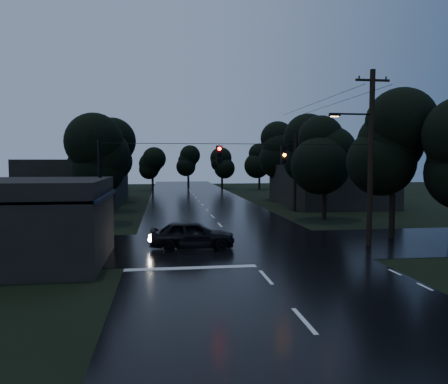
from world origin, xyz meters
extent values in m
plane|color=black|center=(0.00, 0.00, 0.00)|extent=(160.00, 160.00, 0.00)
cube|color=black|center=(0.00, 30.00, 0.00)|extent=(12.00, 120.00, 0.02)
cube|color=black|center=(0.00, 12.00, 0.00)|extent=(60.00, 9.00, 0.02)
cube|color=black|center=(-10.00, 9.00, 3.20)|extent=(6.00, 7.00, 0.12)
cube|color=black|center=(-7.00, 9.00, 3.20)|extent=(0.30, 7.00, 0.15)
cylinder|color=black|center=(-7.20, 6.00, 1.50)|extent=(0.10, 0.10, 3.00)
cylinder|color=black|center=(-7.20, 12.00, 1.50)|extent=(0.10, 0.10, 3.00)
cube|color=#ECCD5E|center=(-7.05, 7.50, 2.50)|extent=(0.06, 1.60, 0.50)
cube|color=#ECCD5E|center=(-7.05, 10.20, 2.50)|extent=(0.06, 1.20, 0.50)
cube|color=black|center=(14.00, 34.00, 2.20)|extent=(10.00, 14.00, 4.40)
cube|color=black|center=(-14.00, 40.00, 2.50)|extent=(10.00, 16.00, 5.00)
cylinder|color=black|center=(7.50, 11.00, 5.00)|extent=(0.30, 0.30, 10.00)
cube|color=black|center=(7.50, 11.00, 9.40)|extent=(2.00, 0.12, 0.12)
cylinder|color=black|center=(6.40, 11.00, 7.50)|extent=(2.20, 0.10, 0.10)
cube|color=black|center=(5.30, 11.00, 7.45)|extent=(0.60, 0.25, 0.18)
cube|color=#FFB266|center=(5.30, 11.00, 7.35)|extent=(0.45, 0.18, 0.03)
cylinder|color=black|center=(8.30, 28.00, 3.75)|extent=(0.30, 0.30, 7.50)
cube|color=black|center=(8.30, 28.00, 6.90)|extent=(2.00, 0.12, 0.12)
cylinder|color=black|center=(-7.50, 11.00, 3.00)|extent=(0.18, 0.18, 6.00)
cylinder|color=black|center=(0.00, 11.00, 5.80)|extent=(15.00, 0.03, 0.03)
cube|color=black|center=(-1.20, 11.00, 5.20)|extent=(0.32, 0.25, 1.00)
sphere|color=#FF0C07|center=(-1.20, 10.85, 5.20)|extent=(0.18, 0.18, 0.18)
cube|color=black|center=(2.40, 11.00, 5.20)|extent=(0.32, 0.25, 1.00)
sphere|color=orange|center=(2.40, 10.85, 5.20)|extent=(0.18, 0.18, 0.18)
cylinder|color=black|center=(10.00, 13.00, 1.40)|extent=(0.36, 0.36, 2.80)
sphere|color=black|center=(10.00, 13.00, 4.80)|extent=(4.48, 4.48, 4.48)
sphere|color=black|center=(10.00, 13.00, 6.00)|extent=(4.48, 4.48, 4.48)
sphere|color=black|center=(10.00, 13.00, 7.20)|extent=(4.48, 4.48, 4.48)
cylinder|color=black|center=(-9.00, 22.00, 1.22)|extent=(0.36, 0.36, 2.45)
sphere|color=black|center=(-9.00, 22.00, 4.20)|extent=(3.92, 3.92, 3.92)
sphere|color=black|center=(-9.00, 22.00, 5.25)|extent=(3.92, 3.92, 3.92)
sphere|color=black|center=(-9.00, 22.00, 6.30)|extent=(3.92, 3.92, 3.92)
cylinder|color=black|center=(-9.60, 30.00, 1.31)|extent=(0.36, 0.36, 2.62)
sphere|color=black|center=(-9.60, 30.00, 4.50)|extent=(4.20, 4.20, 4.20)
sphere|color=black|center=(-9.60, 30.00, 5.62)|extent=(4.20, 4.20, 4.20)
sphere|color=black|center=(-9.60, 30.00, 6.75)|extent=(4.20, 4.20, 4.20)
cylinder|color=black|center=(-10.20, 40.00, 1.40)|extent=(0.36, 0.36, 2.80)
sphere|color=black|center=(-10.20, 40.00, 4.80)|extent=(4.48, 4.48, 4.48)
sphere|color=black|center=(-10.20, 40.00, 6.00)|extent=(4.48, 4.48, 4.48)
sphere|color=black|center=(-10.20, 40.00, 7.20)|extent=(4.48, 4.48, 4.48)
cylinder|color=black|center=(9.00, 22.00, 1.31)|extent=(0.36, 0.36, 2.62)
sphere|color=black|center=(9.00, 22.00, 4.50)|extent=(4.20, 4.20, 4.20)
sphere|color=black|center=(9.00, 22.00, 5.62)|extent=(4.20, 4.20, 4.20)
sphere|color=black|center=(9.00, 22.00, 6.75)|extent=(4.20, 4.20, 4.20)
cylinder|color=black|center=(9.60, 30.00, 1.40)|extent=(0.36, 0.36, 2.80)
sphere|color=black|center=(9.60, 30.00, 4.80)|extent=(4.48, 4.48, 4.48)
sphere|color=black|center=(9.60, 30.00, 6.00)|extent=(4.48, 4.48, 4.48)
sphere|color=black|center=(9.60, 30.00, 7.20)|extent=(4.48, 4.48, 4.48)
cylinder|color=black|center=(10.20, 40.00, 1.49)|extent=(0.36, 0.36, 2.97)
sphere|color=black|center=(10.20, 40.00, 5.10)|extent=(4.76, 4.76, 4.76)
sphere|color=black|center=(10.20, 40.00, 6.38)|extent=(4.76, 4.76, 4.76)
sphere|color=black|center=(10.20, 40.00, 7.65)|extent=(4.76, 4.76, 4.76)
imported|color=black|center=(-2.64, 11.51, 0.80)|extent=(4.75, 2.03, 1.60)
camera|label=1|loc=(-4.19, -12.50, 4.89)|focal=35.00mm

